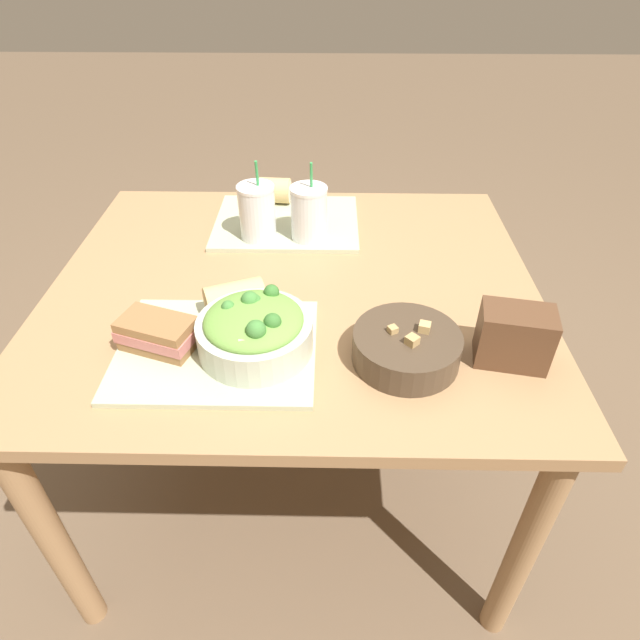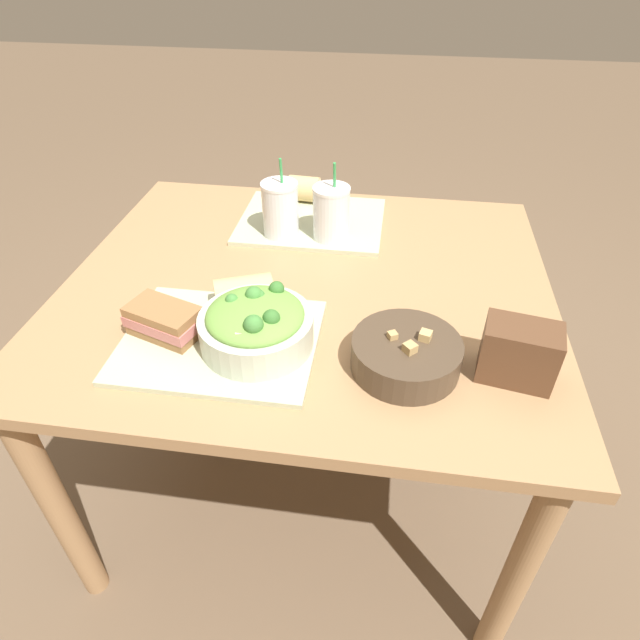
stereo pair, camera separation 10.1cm
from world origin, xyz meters
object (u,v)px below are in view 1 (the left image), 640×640
object	(u,v)px
drink_cup_red	(309,215)
chip_bag	(514,336)
salad_bowl	(255,330)
baguette_near	(236,298)
baguette_far	(276,190)
soup_bowl	(406,346)
drink_cup_dark	(257,214)
sandwich_near	(158,333)

from	to	relation	value
drink_cup_red	chip_bag	size ratio (longest dim) A/B	1.38
salad_bowl	drink_cup_red	bearing A→B (deg)	78.74
salad_bowl	baguette_near	world-z (taller)	salad_bowl
baguette_far	soup_bowl	bearing A→B (deg)	-151.00
baguette_near	baguette_far	world-z (taller)	same
chip_bag	baguette_far	bearing A→B (deg)	138.22
baguette_near	chip_bag	size ratio (longest dim) A/B	0.95
baguette_near	baguette_far	bearing A→B (deg)	-26.81
drink_cup_dark	baguette_far	bearing A→B (deg)	82.21
salad_bowl	soup_bowl	xyz separation A→B (m)	(0.29, -0.01, -0.03)
sandwich_near	drink_cup_dark	distance (m)	0.47
drink_cup_red	baguette_far	bearing A→B (deg)	116.79
baguette_far	drink_cup_red	distance (m)	0.23
sandwich_near	baguette_near	size ratio (longest dim) A/B	1.19
sandwich_near	baguette_near	xyz separation A→B (m)	(0.14, 0.11, 0.00)
baguette_far	drink_cup_dark	distance (m)	0.21
baguette_near	soup_bowl	bearing A→B (deg)	-133.55
soup_bowl	baguette_near	size ratio (longest dim) A/B	1.48
salad_bowl	drink_cup_dark	size ratio (longest dim) A/B	1.08
sandwich_near	chip_bag	xyz separation A→B (m)	(0.69, -0.01, 0.01)
salad_bowl	chip_bag	distance (m)	0.50
soup_bowl	drink_cup_dark	world-z (taller)	drink_cup_dark
salad_bowl	sandwich_near	bearing A→B (deg)	178.35
sandwich_near	baguette_far	size ratio (longest dim) A/B	1.79
baguette_near	drink_cup_dark	xyz separation A→B (m)	(0.01, 0.33, 0.03)
sandwich_near	drink_cup_red	size ratio (longest dim) A/B	0.82
soup_bowl	drink_cup_dark	size ratio (longest dim) A/B	1.01
drink_cup_red	baguette_near	bearing A→B (deg)	-113.69
salad_bowl	chip_bag	xyz separation A→B (m)	(0.50, -0.01, -0.00)
baguette_near	drink_cup_red	bearing A→B (deg)	-46.28
soup_bowl	chip_bag	xyz separation A→B (m)	(0.20, 0.01, 0.02)
baguette_far	drink_cup_dark	size ratio (longest dim) A/B	0.45
baguette_far	salad_bowl	bearing A→B (deg)	-174.45
salad_bowl	baguette_near	size ratio (longest dim) A/B	1.59
baguette_near	chip_bag	distance (m)	0.57
baguette_far	chip_bag	bearing A→B (deg)	-138.14
drink_cup_dark	drink_cup_red	bearing A→B (deg)	0.00
soup_bowl	baguette_near	xyz separation A→B (m)	(-0.35, 0.13, 0.01)
baguette_near	salad_bowl	bearing A→B (deg)	-178.06
salad_bowl	sandwich_near	size ratio (longest dim) A/B	1.34
salad_bowl	soup_bowl	world-z (taller)	salad_bowl
soup_bowl	baguette_far	bearing A→B (deg)	114.79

